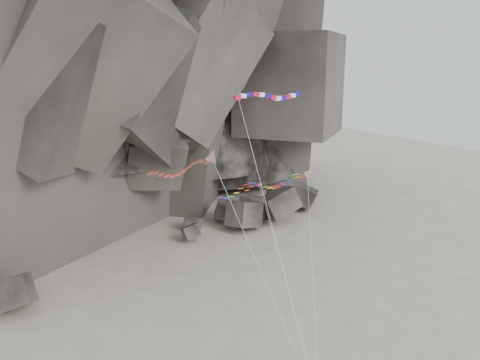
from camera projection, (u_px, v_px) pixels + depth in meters
ground at (273, 351)px, 56.87m from camera, size 260.00×260.00×0.00m
headland at (54, 13)px, 97.91m from camera, size 110.00×70.00×84.00m
boulder_field at (228, 224)px, 91.37m from camera, size 79.92×17.55×8.20m
delta_kite at (179, 169)px, 47.02m from camera, size 10.37×15.70×23.66m
banner_kite at (269, 99)px, 51.26m from camera, size 9.04×14.91×29.42m
parafoil_kite at (262, 185)px, 53.65m from camera, size 13.17×14.20×19.58m
pennant_kite at (272, 233)px, 51.17m from camera, size 3.53×13.40×19.23m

